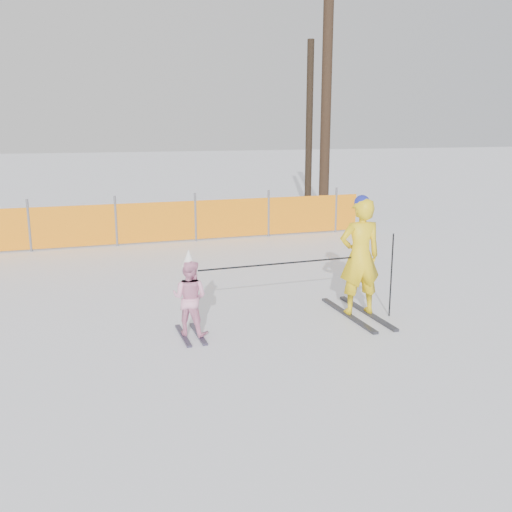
{
  "coord_description": "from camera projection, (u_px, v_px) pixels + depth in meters",
  "views": [
    {
      "loc": [
        -2.66,
        -7.45,
        2.91
      ],
      "look_at": [
        0.0,
        0.5,
        1.0
      ],
      "focal_mm": 40.0,
      "sensor_mm": 36.0,
      "label": 1
    }
  ],
  "objects": [
    {
      "name": "tree_trunks",
      "position": [
        321.0,
        109.0,
        18.98
      ],
      "size": [
        0.38,
        1.4,
        7.43
      ],
      "color": "black",
      "rests_on": "ground"
    },
    {
      "name": "ground",
      "position": [
        267.0,
        330.0,
        8.35
      ],
      "size": [
        120.0,
        120.0,
        0.0
      ],
      "primitive_type": "plane",
      "color": "white",
      "rests_on": "ground"
    },
    {
      "name": "adult",
      "position": [
        360.0,
        257.0,
        8.79
      ],
      "size": [
        0.7,
        1.73,
        1.9
      ],
      "color": "black",
      "rests_on": "ground"
    },
    {
      "name": "ski_poles",
      "position": [
        320.0,
        268.0,
        8.51
      ],
      "size": [
        3.03,
        0.22,
        1.32
      ],
      "color": "black",
      "rests_on": "ground"
    },
    {
      "name": "child",
      "position": [
        190.0,
        297.0,
        7.98
      ],
      "size": [
        0.66,
        0.88,
        1.26
      ],
      "color": "black",
      "rests_on": "ground"
    },
    {
      "name": "safety_fence",
      "position": [
        42.0,
        228.0,
        13.53
      ],
      "size": [
        16.65,
        0.06,
        1.25
      ],
      "color": "#595960",
      "rests_on": "ground"
    }
  ]
}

